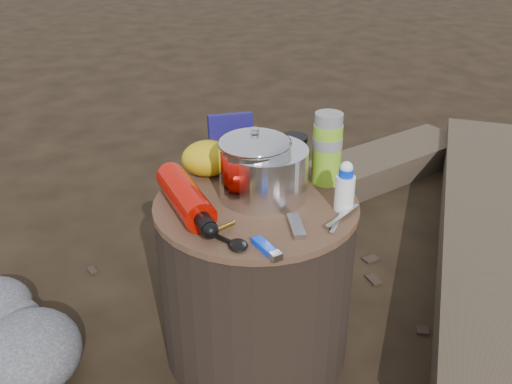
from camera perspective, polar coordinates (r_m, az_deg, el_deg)
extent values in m
plane|color=black|center=(1.63, 0.00, -15.17)|extent=(60.00, 60.00, 0.00)
cylinder|color=black|center=(1.48, 0.00, -8.71)|extent=(0.49, 0.49, 0.45)
cube|color=#413628|center=(2.12, 22.43, -3.69)|extent=(1.14, 1.77, 0.16)
cube|color=#413628|center=(2.40, 8.77, 1.38)|extent=(1.34, 0.81, 0.11)
cylinder|color=silver|center=(1.36, 0.91, 1.93)|extent=(0.21, 0.21, 0.13)
cylinder|color=silver|center=(1.34, -0.12, 2.66)|extent=(0.17, 0.17, 0.17)
cylinder|color=#85C326|center=(1.43, 7.20, 4.34)|extent=(0.07, 0.07, 0.18)
cylinder|color=black|center=(1.48, 3.75, 3.67)|extent=(0.07, 0.07, 0.11)
ellipsoid|color=gold|center=(1.48, -4.91, 3.43)|extent=(0.14, 0.11, 0.09)
cube|color=#140F54|center=(1.51, -2.54, 5.12)|extent=(0.12, 0.03, 0.15)
cube|color=#073AF2|center=(1.18, 0.84, -5.50)|extent=(0.05, 0.09, 0.02)
cube|color=#B4B4B9|center=(1.25, 4.09, -3.48)|extent=(0.03, 0.10, 0.01)
cylinder|color=white|center=(1.32, 8.98, 0.33)|extent=(0.05, 0.05, 0.11)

